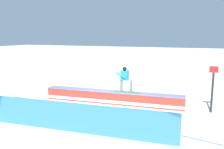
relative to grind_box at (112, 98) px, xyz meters
The scene contains 5 objects.
ground_plane 0.31m from the grind_box, ahead, with size 120.00×120.00×0.00m, color white.
grind_box is the anchor object (origin of this frame).
snowboarder 1.35m from the grind_box, behind, with size 1.48×0.47×1.39m.
safety_fence 4.17m from the grind_box, 90.00° to the left, with size 8.19×0.06×1.17m, color #387EDC.
trail_marker 5.17m from the grind_box, behind, with size 0.40×0.10×2.28m.
Camera 1 is at (-4.75, 11.57, 3.75)m, focal length 37.43 mm.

